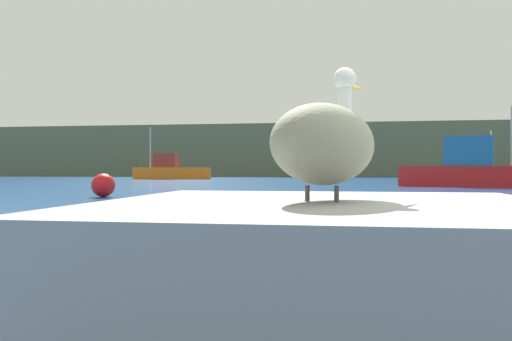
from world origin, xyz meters
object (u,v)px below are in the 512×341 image
object	(u,v)px
pelican	(326,143)
fishing_boat_red	(468,169)
mooring_buoy	(103,185)
fishing_boat_orange	(171,170)

from	to	relation	value
pelican	fishing_boat_red	xyz separation A→B (m)	(6.50, 26.23, -0.21)
fishing_boat_red	mooring_buoy	world-z (taller)	fishing_boat_red
pelican	mooring_buoy	xyz separation A→B (m)	(-7.97, 13.46, -0.73)
pelican	mooring_buoy	world-z (taller)	pelican
fishing_boat_red	fishing_boat_orange	size ratio (longest dim) A/B	1.04
fishing_boat_red	mooring_buoy	xyz separation A→B (m)	(-14.47, -12.77, -0.52)
pelican	fishing_boat_red	bearing A→B (deg)	4.74
fishing_boat_red	fishing_boat_orange	xyz separation A→B (m)	(-22.03, 16.45, -0.14)
mooring_buoy	pelican	bearing A→B (deg)	-59.36
fishing_boat_orange	mooring_buoy	world-z (taller)	fishing_boat_orange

